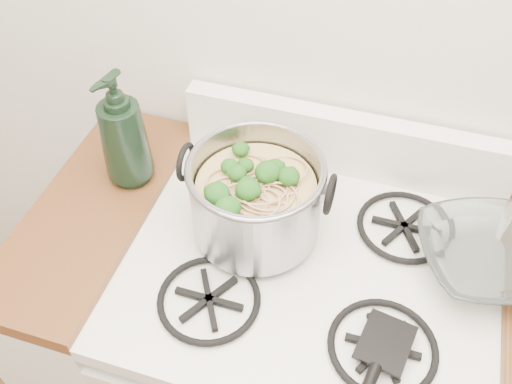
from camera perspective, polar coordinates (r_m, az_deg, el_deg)
name	(u,v)px	position (r m, az deg, el deg)	size (l,w,h in m)	color
gas_range	(299,368)	(1.60, 4.28, -17.11)	(0.76, 0.66, 0.92)	white
counter_left	(126,312)	(1.69, -12.84, -11.65)	(0.25, 0.65, 0.92)	silver
stock_pot	(256,199)	(1.16, 0.00, -0.68)	(0.31, 0.28, 0.19)	gray
spatula	(386,340)	(1.09, 12.89, -14.26)	(0.29, 0.31, 0.02)	black
glass_bowl	(482,261)	(1.24, 21.67, -6.47)	(0.10, 0.10, 0.03)	white
bottle	(122,130)	(1.27, -13.23, 6.07)	(0.11, 0.11, 0.29)	black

